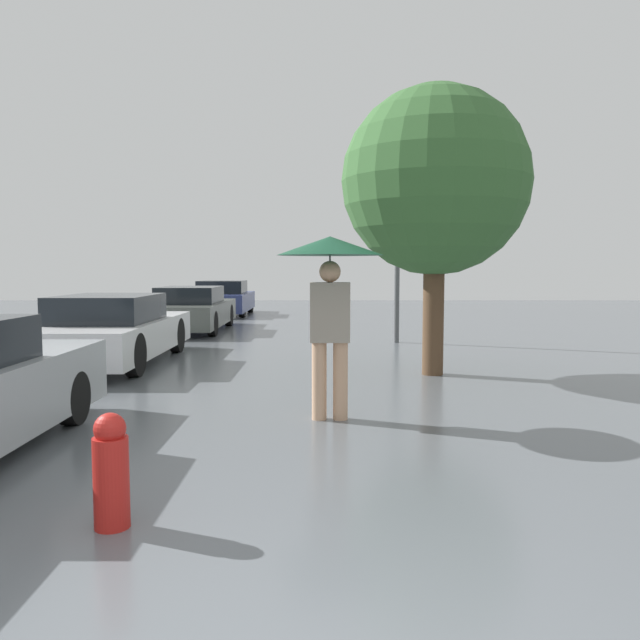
# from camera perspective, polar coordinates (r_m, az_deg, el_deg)

# --- Properties ---
(pedestrian) EXTENTS (1.15, 1.15, 1.99)m
(pedestrian) POSITION_cam_1_polar(r_m,az_deg,el_deg) (6.72, 1.18, 4.25)
(pedestrian) COLOR tan
(pedestrian) RESTS_ON ground_plane
(parked_car_second) EXTENTS (1.75, 4.49, 1.19)m
(parked_car_second) POSITION_cam_1_polar(r_m,az_deg,el_deg) (11.37, -18.19, -0.92)
(parked_car_second) COLOR silver
(parked_car_second) RESTS_ON ground_plane
(parked_car_third) EXTENTS (1.72, 4.35, 1.17)m
(parked_car_third) POSITION_cam_1_polar(r_m,az_deg,el_deg) (16.72, -11.38, 0.92)
(parked_car_third) COLOR #4C514C
(parked_car_third) RESTS_ON ground_plane
(parked_car_farthest) EXTENTS (1.81, 3.89, 1.21)m
(parked_car_farthest) POSITION_cam_1_polar(r_m,az_deg,el_deg) (22.22, -8.58, 1.93)
(parked_car_farthest) COLOR navy
(parked_car_farthest) RESTS_ON ground_plane
(tree) EXTENTS (2.85, 2.85, 4.40)m
(tree) POSITION_cam_1_polar(r_m,az_deg,el_deg) (9.84, 10.77, 12.27)
(tree) COLOR brown
(tree) RESTS_ON ground_plane
(street_lamp) EXTENTS (0.30, 0.30, 4.04)m
(street_lamp) POSITION_cam_1_polar(r_m,az_deg,el_deg) (13.89, 7.37, 8.65)
(street_lamp) COLOR #515456
(street_lamp) RESTS_ON ground_plane
(fire_hydrant) EXTENTS (0.23, 0.23, 0.74)m
(fire_hydrant) POSITION_cam_1_polar(r_m,az_deg,el_deg) (4.29, -18.31, -12.94)
(fire_hydrant) COLOR #B21E19
(fire_hydrant) RESTS_ON ground_plane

